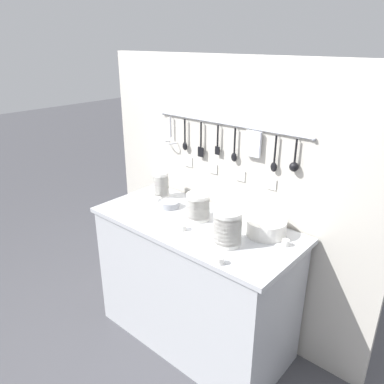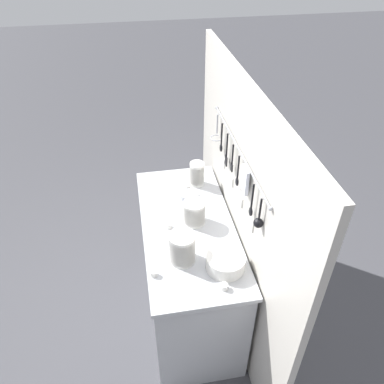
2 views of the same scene
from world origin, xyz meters
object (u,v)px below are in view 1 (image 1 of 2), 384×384
Objects in this scene: steel_mixing_bowl at (170,204)px; cup_centre at (158,200)px; bowl_stack_short_front at (161,185)px; cup_front_right at (183,227)px; cup_edge_far at (286,243)px; cup_front_left at (220,261)px; plate_stack at (266,227)px; bowl_stack_wide_centre at (198,207)px; bowl_stack_back_corner at (227,228)px.

steel_mixing_bowl reaches higher than cup_centre.
bowl_stack_short_front is 4.54× the size of cup_front_right.
steel_mixing_bowl is at bearing -0.98° from cup_centre.
cup_edge_far is 1.00× the size of cup_front_right.
steel_mixing_bowl is at bearing 154.17° from cup_front_left.
bowl_stack_short_front is at bearing -179.16° from plate_stack.
bowl_stack_wide_centre reaches higher than plate_stack.
cup_front_right is at bearing -156.40° from cup_edge_far.
cup_front_left is at bearing -25.83° from steel_mixing_bowl.
cup_front_left is at bearing -63.63° from bowl_stack_back_corner.
bowl_stack_wide_centre is at bearing 157.81° from bowl_stack_back_corner.
plate_stack is (0.44, 0.11, -0.04)m from bowl_stack_wide_centre.
bowl_stack_wide_centre reaches higher than cup_front_right.
plate_stack reaches higher than cup_front_right.
cup_edge_far is (0.87, 0.06, -0.00)m from steel_mixing_bowl.
cup_front_left is 1.00× the size of cup_front_right.
bowl_stack_back_corner is 0.32m from cup_front_right.
bowl_stack_back_corner is 0.28m from plate_stack.
cup_front_left and cup_front_right have the same top height.
cup_edge_far is (0.16, -0.05, -0.03)m from plate_stack.
steel_mixing_bowl is at bearing 166.18° from bowl_stack_back_corner.
bowl_stack_short_front reaches higher than bowl_stack_wide_centre.
bowl_stack_short_front reaches higher than steel_mixing_bowl.
plate_stack is 5.60× the size of cup_centre.
plate_stack is 0.44m from cup_front_left.
bowl_stack_back_corner is at bearing -22.19° from bowl_stack_wide_centre.
cup_edge_far is (0.27, 0.21, -0.09)m from bowl_stack_back_corner.
bowl_stack_back_corner is 0.75m from cup_centre.
cup_front_right is (-0.41, -0.30, -0.03)m from plate_stack.
cup_edge_far is 0.43m from cup_front_left.
steel_mixing_bowl is 3.14× the size of cup_edge_far.
steel_mixing_bowl is at bearing -171.88° from plate_stack.
bowl_stack_short_front reaches higher than cup_edge_far.
steel_mixing_bowl is at bearing -27.02° from bowl_stack_short_front.
bowl_stack_wide_centre reaches higher than steel_mixing_bowl.
cup_edge_far is 0.99m from cup_centre.
cup_front_right is (-0.31, -0.04, -0.09)m from bowl_stack_back_corner.
steel_mixing_bowl is 3.14× the size of cup_front_left.
bowl_stack_short_front is at bearing 149.27° from cup_front_right.
plate_stack reaches higher than cup_edge_far.
cup_centre is (0.06, -0.09, -0.08)m from bowl_stack_short_front.
steel_mixing_bowl is 0.36m from cup_front_right.
cup_centre is (-0.39, 0.01, -0.07)m from bowl_stack_wide_centre.
bowl_stack_wide_centre is 4.07× the size of cup_centre.
plate_stack reaches higher than cup_centre.
cup_front_right is (-0.40, 0.15, 0.00)m from cup_front_left.
cup_centre is (-0.83, -0.10, -0.03)m from plate_stack.
bowl_stack_short_front is (-0.45, 0.10, 0.01)m from bowl_stack_wide_centre.
cup_front_left and cup_centre have the same top height.
cup_centre is at bearing 154.97° from cup_front_right.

